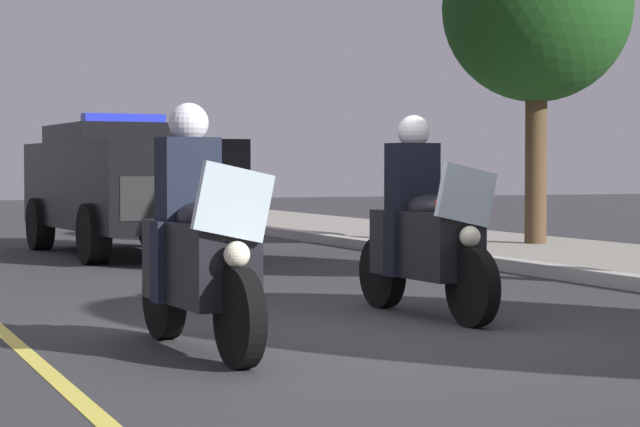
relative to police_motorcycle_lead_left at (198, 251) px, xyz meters
The scene contains 6 objects.
ground_plane 1.52m from the police_motorcycle_lead_left, 101.59° to the left, with size 80.00×80.00×0.00m, color #333335.
lane_stripe_center 1.33m from the police_motorcycle_lead_left, 103.86° to the right, with size 48.00×0.12×0.01m, color #E0D14C.
police_motorcycle_lead_left is the anchor object (origin of this frame).
police_motorcycle_lead_right 2.64m from the police_motorcycle_lead_left, 116.97° to the left, with size 2.14×0.60×1.72m.
police_suv 9.61m from the police_motorcycle_lead_left, 169.59° to the left, with size 5.00×2.30×2.05m.
tree_far_back 11.66m from the police_motorcycle_lead_left, 135.92° to the left, with size 2.91×2.91×5.07m.
Camera 1 is at (8.31, -3.73, 1.27)m, focal length 68.57 mm.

